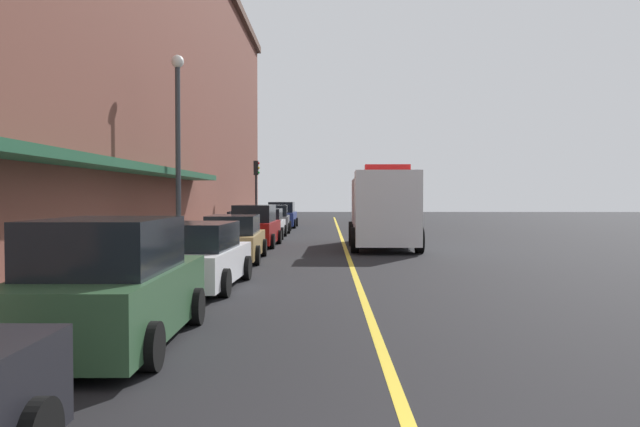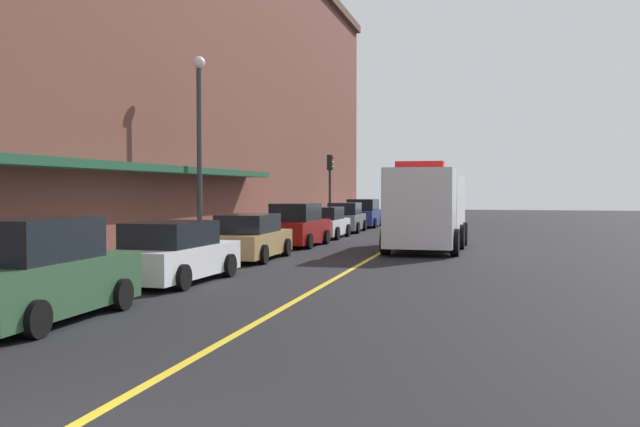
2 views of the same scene
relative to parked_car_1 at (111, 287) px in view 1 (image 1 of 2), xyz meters
name	(u,v)px [view 1 (image 1 of 2)]	position (x,y,z in m)	size (l,w,h in m)	color
ground_plane	(344,244)	(4.00, 19.30, -0.88)	(112.00, 112.00, 0.00)	black
sidewalk_left	(209,242)	(-2.20, 19.30, -0.81)	(2.40, 70.00, 0.15)	#9E9B93
lane_center_stripe	(344,244)	(4.00, 19.30, -0.88)	(0.16, 70.00, 0.01)	gold
brick_building_left	(58,61)	(-8.66, 18.29, 7.32)	(11.70, 64.00, 16.39)	brown
parked_car_1	(111,287)	(0.00, 0.00, 0.00)	(2.18, 4.61, 1.90)	#2D5133
parked_car_2	(198,257)	(0.10, 5.76, -0.13)	(2.19, 4.66, 1.59)	silver
parked_car_3	(234,239)	(0.03, 12.01, -0.14)	(2.08, 4.76, 1.57)	#A5844C
parked_car_4	(255,227)	(0.06, 18.04, -0.03)	(2.13, 4.42, 1.82)	maroon
parked_car_5	(266,224)	(0.03, 23.29, -0.15)	(2.00, 4.19, 1.55)	silver
parked_car_6	(275,219)	(0.05, 28.45, -0.10)	(2.08, 4.44, 1.66)	#595B60
parked_car_7	(282,216)	(0.09, 34.09, -0.05)	(2.09, 4.66, 1.79)	navy
box_truck	(382,210)	(5.61, 17.55, 0.75)	(2.94, 7.60, 3.43)	silver
parking_meter_0	(259,213)	(-1.35, 32.32, 0.18)	(0.14, 0.18, 1.33)	#4C4C51
parking_meter_1	(229,221)	(-1.35, 19.63, 0.18)	(0.14, 0.18, 1.33)	#4C4C51
parking_meter_2	(231,220)	(-1.35, 20.30, 0.18)	(0.14, 0.18, 1.33)	#4C4C51
street_lamp_left	(178,133)	(-1.95, 12.35, 3.52)	(0.44, 0.44, 6.94)	#33383D
traffic_light_near	(256,181)	(-1.29, 30.46, 2.27)	(0.38, 0.36, 4.30)	#232326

